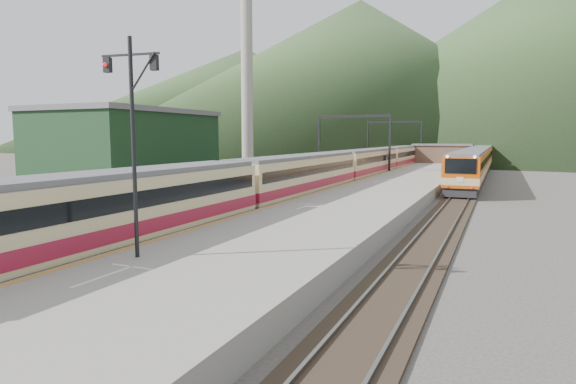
% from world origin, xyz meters
% --- Properties ---
extents(track_main, '(2.60, 200.00, 0.23)m').
position_xyz_m(track_main, '(0.00, 40.00, 0.07)').
color(track_main, black).
rests_on(track_main, ground).
extents(track_far, '(2.60, 200.00, 0.23)m').
position_xyz_m(track_far, '(-5.00, 40.00, 0.07)').
color(track_far, black).
rests_on(track_far, ground).
extents(track_second, '(2.60, 200.00, 0.23)m').
position_xyz_m(track_second, '(11.50, 40.00, 0.07)').
color(track_second, black).
rests_on(track_second, ground).
extents(platform, '(8.00, 100.00, 1.00)m').
position_xyz_m(platform, '(5.60, 38.00, 0.50)').
color(platform, gray).
rests_on(platform, ground).
extents(gantry_near, '(9.55, 0.25, 8.00)m').
position_xyz_m(gantry_near, '(-2.85, 55.00, 5.59)').
color(gantry_near, black).
rests_on(gantry_near, ground).
extents(gantry_far, '(9.55, 0.25, 8.00)m').
position_xyz_m(gantry_far, '(-2.85, 80.00, 5.59)').
color(gantry_far, black).
rests_on(gantry_far, ground).
extents(warehouse, '(14.50, 20.50, 8.60)m').
position_xyz_m(warehouse, '(-28.00, 42.00, 4.32)').
color(warehouse, black).
rests_on(warehouse, ground).
extents(smokestack, '(1.80, 1.80, 30.00)m').
position_xyz_m(smokestack, '(-22.00, 62.00, 15.00)').
color(smokestack, '#9E998E').
rests_on(smokestack, ground).
extents(station_shed, '(9.40, 4.40, 3.10)m').
position_xyz_m(station_shed, '(5.60, 78.00, 2.57)').
color(station_shed, brown).
rests_on(station_shed, platform).
extents(hill_a, '(180.00, 180.00, 60.00)m').
position_xyz_m(hill_a, '(-40.00, 190.00, 30.00)').
color(hill_a, '#304824').
rests_on(hill_a, ground).
extents(hill_b, '(220.00, 220.00, 75.00)m').
position_xyz_m(hill_b, '(30.00, 230.00, 37.50)').
color(hill_b, '#304824').
rests_on(hill_b, ground).
extents(hill_d, '(200.00, 200.00, 55.00)m').
position_xyz_m(hill_d, '(-120.00, 240.00, 27.50)').
color(hill_d, '#304824').
rests_on(hill_d, ground).
extents(main_train, '(2.97, 81.34, 3.62)m').
position_xyz_m(main_train, '(0.00, 40.82, 2.04)').
color(main_train, '#CCBB83').
rests_on(main_train, track_main).
extents(second_train, '(2.97, 60.87, 3.62)m').
position_xyz_m(second_train, '(11.50, 67.20, 2.04)').
color(second_train, '#CB4C0B').
rests_on(second_train, track_second).
extents(signal_mast, '(2.19, 0.43, 7.47)m').
position_xyz_m(signal_mast, '(3.09, 8.29, 5.53)').
color(signal_mast, black).
rests_on(signal_mast, platform).
extents(short_signal_b, '(0.26, 0.22, 2.27)m').
position_xyz_m(short_signal_b, '(-3.13, 34.61, 1.46)').
color(short_signal_b, black).
rests_on(short_signal_b, ground).
extents(short_signal_c, '(0.25, 0.20, 2.27)m').
position_xyz_m(short_signal_c, '(-7.62, 24.00, 1.46)').
color(short_signal_c, black).
rests_on(short_signal_c, ground).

